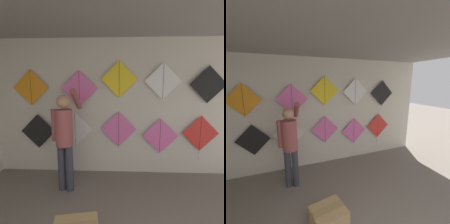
% 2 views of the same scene
% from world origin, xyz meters
% --- Properties ---
extents(back_panel, '(5.90, 0.06, 2.80)m').
position_xyz_m(back_panel, '(0.00, 3.75, 1.40)').
color(back_panel, beige).
rests_on(back_panel, ground).
extents(shopkeeper, '(0.46, 0.60, 1.82)m').
position_xyz_m(shopkeeper, '(-0.90, 3.02, 1.02)').
color(shopkeeper, '#383842').
rests_on(shopkeeper, ground).
extents(kite_0, '(0.74, 0.01, 0.74)m').
position_xyz_m(kite_0, '(-1.67, 3.66, 0.90)').
color(kite_0, black).
extents(kite_1, '(0.74, 0.01, 0.74)m').
position_xyz_m(kite_1, '(-0.88, 3.66, 0.95)').
color(kite_1, white).
extents(kite_2, '(0.74, 0.01, 0.74)m').
position_xyz_m(kite_2, '(0.03, 3.66, 0.96)').
color(kite_2, pink).
extents(kite_3, '(0.74, 0.01, 0.74)m').
position_xyz_m(kite_3, '(0.89, 3.66, 0.83)').
color(kite_3, pink).
extents(kite_4, '(0.74, 0.04, 0.94)m').
position_xyz_m(kite_4, '(1.70, 3.66, 0.86)').
color(kite_4, red).
extents(kite_5, '(0.74, 0.01, 0.74)m').
position_xyz_m(kite_5, '(-1.77, 3.66, 1.82)').
color(kite_5, orange).
extents(kite_6, '(0.74, 0.01, 0.74)m').
position_xyz_m(kite_6, '(-0.77, 3.66, 1.80)').
color(kite_6, pink).
extents(kite_7, '(0.74, 0.01, 0.74)m').
position_xyz_m(kite_7, '(0.04, 3.66, 1.98)').
color(kite_7, yellow).
extents(kite_8, '(0.74, 0.01, 0.74)m').
position_xyz_m(kite_8, '(0.91, 3.66, 1.95)').
color(kite_8, white).
extents(kite_9, '(0.74, 0.01, 0.74)m').
position_xyz_m(kite_9, '(1.79, 3.66, 1.88)').
color(kite_9, black).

